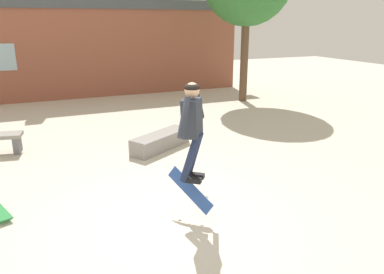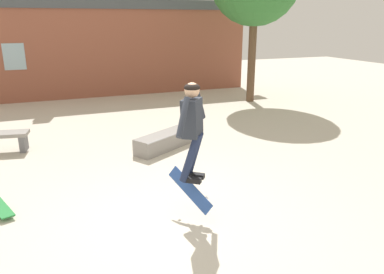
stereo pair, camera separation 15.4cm
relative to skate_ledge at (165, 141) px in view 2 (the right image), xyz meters
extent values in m
plane|color=beige|center=(-0.90, -3.07, -0.19)|extent=(40.00, 40.00, 0.00)
cube|color=#93513D|center=(-0.90, 6.86, 1.42)|extent=(13.02, 0.40, 3.21)
cube|color=#474C51|center=(-0.90, 6.86, 3.20)|extent=(13.67, 0.52, 0.36)
cube|color=#99B7C6|center=(-3.29, 6.65, 1.43)|extent=(0.70, 0.02, 0.90)
cylinder|color=brown|center=(4.48, 3.92, 1.30)|extent=(0.27, 0.27, 2.98)
cube|color=slate|center=(-2.99, 1.04, 0.00)|extent=(0.18, 0.38, 0.37)
cube|color=gray|center=(0.00, 0.00, 0.00)|extent=(1.59, 1.20, 0.37)
cube|color=#B7B7BC|center=(0.11, -0.19, 0.17)|extent=(1.38, 0.85, 0.02)
cube|color=#282D38|center=(-0.55, -3.09, 1.33)|extent=(0.40, 0.41, 0.54)
sphere|color=tan|center=(-0.55, -3.09, 1.72)|extent=(0.30, 0.30, 0.21)
ellipsoid|color=black|center=(-0.55, -3.09, 1.76)|extent=(0.31, 0.31, 0.12)
cylinder|color=#1E2847|center=(-0.50, -3.03, 0.77)|extent=(0.27, 0.32, 0.73)
cube|color=black|center=(-0.48, -3.05, 0.44)|extent=(0.26, 0.24, 0.07)
cylinder|color=#1E2847|center=(-0.61, -3.16, 0.77)|extent=(0.34, 0.23, 0.73)
cube|color=black|center=(-0.58, -3.18, 0.44)|extent=(0.26, 0.24, 0.07)
cylinder|color=#282D38|center=(-0.31, -2.79, 1.44)|extent=(0.31, 0.36, 0.49)
cylinder|color=#282D38|center=(-0.80, -3.39, 1.44)|extent=(0.31, 0.36, 0.49)
cube|color=#2D519E|center=(-0.58, -3.09, 0.25)|extent=(0.42, 0.77, 0.54)
cylinder|color=silver|center=(-0.40, -3.31, 0.19)|extent=(0.07, 0.08, 0.06)
cylinder|color=silver|center=(-0.51, -3.27, 0.03)|extent=(0.07, 0.08, 0.06)
cylinder|color=silver|center=(-0.59, -2.87, 0.43)|extent=(0.07, 0.08, 0.06)
cylinder|color=silver|center=(-0.70, -2.82, 0.27)|extent=(0.07, 0.08, 0.06)
cube|color=#237F38|center=(-3.24, -1.91, -0.12)|extent=(0.45, 0.80, 0.02)
cylinder|color=silver|center=(-3.22, -1.65, -0.16)|extent=(0.03, 0.06, 0.05)
cylinder|color=silver|center=(-3.06, -2.10, -0.16)|extent=(0.03, 0.06, 0.05)
camera|label=1|loc=(-2.54, -7.71, 2.63)|focal=35.00mm
camera|label=2|loc=(-2.40, -7.77, 2.63)|focal=35.00mm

